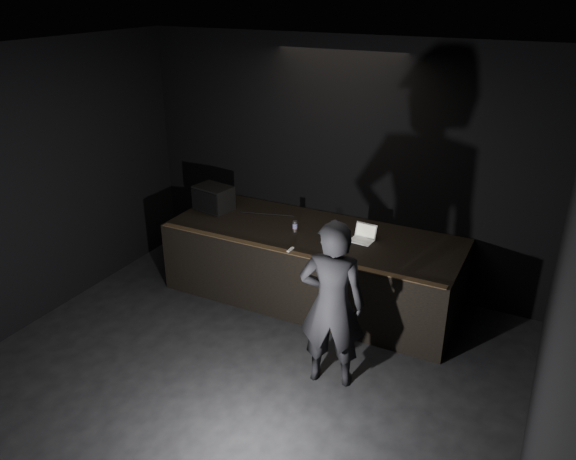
{
  "coord_description": "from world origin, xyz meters",
  "views": [
    {
      "loc": [
        2.84,
        -3.61,
        4.12
      ],
      "look_at": [
        -0.17,
        2.3,
        1.17
      ],
      "focal_mm": 35.0,
      "sensor_mm": 36.0,
      "label": 1
    }
  ],
  "objects_px": {
    "stage_riser": "(313,265)",
    "stage_monitor": "(213,198)",
    "laptop": "(363,236)",
    "beer_can": "(295,226)",
    "person": "(332,304)"
  },
  "relations": [
    {
      "from": "person",
      "to": "beer_can",
      "type": "bearing_deg",
      "value": -65.66
    },
    {
      "from": "laptop",
      "to": "person",
      "type": "bearing_deg",
      "value": -76.16
    },
    {
      "from": "stage_riser",
      "to": "stage_monitor",
      "type": "relative_size",
      "value": 6.75
    },
    {
      "from": "stage_monitor",
      "to": "person",
      "type": "relative_size",
      "value": 0.3
    },
    {
      "from": "stage_riser",
      "to": "stage_monitor",
      "type": "bearing_deg",
      "value": 177.01
    },
    {
      "from": "laptop",
      "to": "beer_can",
      "type": "xyz_separation_m",
      "value": [
        -0.92,
        -0.17,
        0.02
      ]
    },
    {
      "from": "stage_riser",
      "to": "laptop",
      "type": "xyz_separation_m",
      "value": [
        0.69,
        0.07,
        0.55
      ]
    },
    {
      "from": "stage_riser",
      "to": "beer_can",
      "type": "distance_m",
      "value": 0.63
    },
    {
      "from": "stage_riser",
      "to": "stage_monitor",
      "type": "distance_m",
      "value": 1.81
    },
    {
      "from": "stage_monitor",
      "to": "beer_can",
      "type": "xyz_separation_m",
      "value": [
        1.44,
        -0.19,
        -0.1
      ]
    },
    {
      "from": "beer_can",
      "to": "person",
      "type": "distance_m",
      "value": 1.88
    },
    {
      "from": "stage_monitor",
      "to": "beer_can",
      "type": "relative_size",
      "value": 3.8
    },
    {
      "from": "laptop",
      "to": "stage_riser",
      "type": "bearing_deg",
      "value": -169.13
    },
    {
      "from": "person",
      "to": "stage_riser",
      "type": "bearing_deg",
      "value": -73.26
    },
    {
      "from": "laptop",
      "to": "person",
      "type": "height_order",
      "value": "person"
    }
  ]
}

